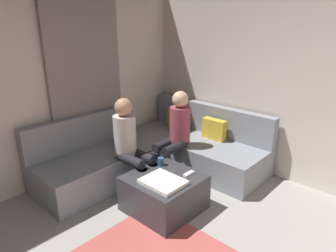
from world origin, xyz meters
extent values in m
cube|color=gray|center=(-2.84, 1.30, 1.25)|extent=(0.06, 1.10, 2.50)
cube|color=gray|center=(-1.78, 2.41, 0.21)|extent=(2.10, 0.85, 0.42)
cube|color=gray|center=(-1.78, 2.76, 0.65)|extent=(2.10, 0.14, 0.45)
cube|color=gray|center=(-2.41, 1.13, 0.21)|extent=(0.85, 1.70, 0.42)
cube|color=gray|center=(-2.76, 1.13, 0.65)|extent=(0.14, 1.70, 0.45)
cube|color=gold|center=(-2.28, 2.58, 0.54)|extent=(0.36, 0.12, 0.36)
cube|color=gold|center=(-1.58, 2.58, 0.54)|extent=(0.36, 0.12, 0.36)
cube|color=#333338|center=(-1.34, 1.24, 0.21)|extent=(0.76, 0.76, 0.42)
cube|color=white|center=(-1.24, 1.12, 0.44)|extent=(0.44, 0.36, 0.04)
cylinder|color=#334C72|center=(-1.56, 1.42, 0.47)|extent=(0.08, 0.08, 0.10)
cube|color=white|center=(-1.16, 1.46, 0.43)|extent=(0.05, 0.15, 0.02)
cylinder|color=black|center=(-1.68, 1.63, 0.21)|extent=(0.12, 0.12, 0.42)
cylinder|color=black|center=(-1.86, 1.63, 0.21)|extent=(0.12, 0.12, 0.42)
cylinder|color=black|center=(-1.68, 1.83, 0.48)|extent=(0.12, 0.40, 0.12)
cylinder|color=black|center=(-1.86, 1.83, 0.48)|extent=(0.12, 0.40, 0.12)
cylinder|color=#993F4C|center=(-1.77, 2.03, 0.73)|extent=(0.28, 0.28, 0.50)
sphere|color=#D8AD8C|center=(-1.77, 2.03, 1.09)|extent=(0.22, 0.22, 0.22)
cylinder|color=black|center=(-1.63, 1.36, 0.21)|extent=(0.12, 0.12, 0.42)
cylinder|color=black|center=(-1.63, 1.18, 0.21)|extent=(0.12, 0.12, 0.42)
cylinder|color=black|center=(-1.83, 1.36, 0.48)|extent=(0.40, 0.12, 0.12)
cylinder|color=black|center=(-1.83, 1.18, 0.48)|extent=(0.40, 0.12, 0.12)
cylinder|color=beige|center=(-2.03, 1.27, 0.73)|extent=(0.28, 0.28, 0.50)
sphere|color=tan|center=(-2.03, 1.27, 1.09)|extent=(0.22, 0.22, 0.22)
camera|label=1|loc=(0.70, -0.91, 2.05)|focal=31.78mm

